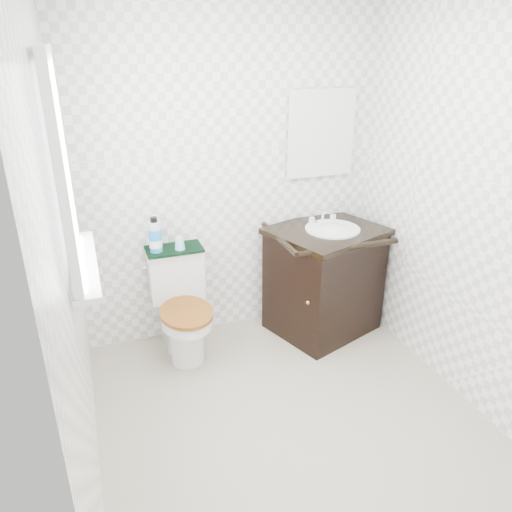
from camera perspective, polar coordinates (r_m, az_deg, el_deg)
floor at (r=3.12m, az=4.29°, el=-18.38°), size 2.40×2.40×0.00m
wall_back at (r=3.55m, az=-2.98°, el=9.25°), size 2.40×0.00×2.40m
wall_front at (r=1.60m, az=23.57°, el=-12.22°), size 2.40×0.00×2.40m
wall_left at (r=2.28m, az=-20.97°, el=-0.81°), size 0.00×2.40×2.40m
wall_right at (r=3.08m, az=24.15°, el=4.93°), size 0.00×2.40×2.40m
window at (r=2.41m, az=-21.49°, el=9.25°), size 0.02×0.70×0.90m
mirror at (r=3.72m, az=7.43°, el=13.70°), size 0.50×0.02×0.60m
toilet at (r=3.58m, az=-8.55°, el=-6.06°), size 0.40×0.61×0.73m
vanity at (r=3.79m, az=7.80°, el=-2.39°), size 0.92×0.86×0.92m
trash_bin at (r=4.00m, az=3.96°, el=-5.37°), size 0.21×0.17×0.28m
towel at (r=3.50m, az=-9.35°, el=0.79°), size 0.39×0.22×0.02m
mouthwash_bottle at (r=3.42m, az=-11.46°, el=2.26°), size 0.08×0.08×0.24m
cup at (r=3.45m, az=-8.71°, el=1.43°), size 0.07×0.07×0.09m
soap_bar at (r=3.72m, az=6.67°, el=3.85°), size 0.07×0.04×0.02m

